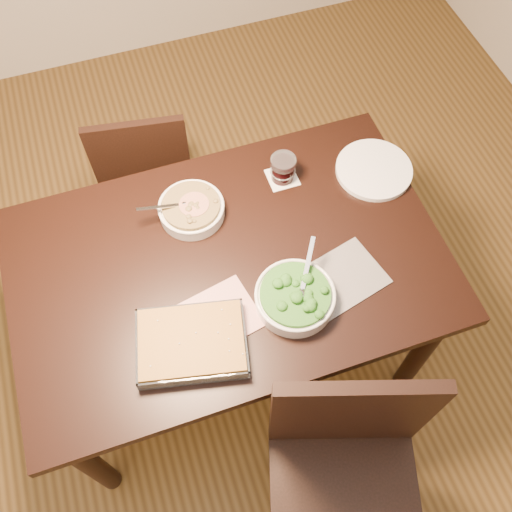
% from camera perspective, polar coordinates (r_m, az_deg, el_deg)
% --- Properties ---
extents(ground, '(4.00, 4.00, 0.00)m').
position_cam_1_polar(ground, '(2.52, -2.08, -8.99)').
color(ground, '#493214').
rests_on(ground, ground).
extents(table, '(1.40, 0.90, 0.75)m').
position_cam_1_polar(table, '(1.92, -2.69, -2.01)').
color(table, black).
rests_on(table, ground).
extents(magazine_a, '(0.30, 0.25, 0.01)m').
position_cam_1_polar(magazine_a, '(1.75, -4.31, -6.34)').
color(magazine_a, '#A02D32').
rests_on(magazine_a, table).
extents(magazine_b, '(0.31, 0.26, 0.00)m').
position_cam_1_polar(magazine_b, '(1.83, 8.36, -2.33)').
color(magazine_b, '#23242A').
rests_on(magazine_b, table).
extents(coaster, '(0.10, 0.10, 0.00)m').
position_cam_1_polar(coaster, '(2.03, 2.65, 7.85)').
color(coaster, white).
rests_on(coaster, table).
extents(stew_bowl, '(0.25, 0.22, 0.09)m').
position_cam_1_polar(stew_bowl, '(1.92, -6.47, 4.72)').
color(stew_bowl, white).
rests_on(stew_bowl, table).
extents(broccoli_bowl, '(0.25, 0.26, 0.10)m').
position_cam_1_polar(broccoli_bowl, '(1.75, 3.91, -4.11)').
color(broccoli_bowl, white).
rests_on(broccoli_bowl, table).
extents(baking_dish, '(0.36, 0.30, 0.06)m').
position_cam_1_polar(baking_dish, '(1.70, -6.44, -8.63)').
color(baking_dish, silver).
rests_on(baking_dish, table).
extents(wine_tumbler, '(0.09, 0.09, 0.10)m').
position_cam_1_polar(wine_tumbler, '(1.99, 2.71, 8.78)').
color(wine_tumbler, black).
rests_on(wine_tumbler, coaster).
extents(dinner_plate, '(0.27, 0.27, 0.02)m').
position_cam_1_polar(dinner_plate, '(2.08, 11.70, 8.45)').
color(dinner_plate, white).
rests_on(dinner_plate, table).
extents(chair_near, '(0.57, 0.57, 0.97)m').
position_cam_1_polar(chair_near, '(1.85, 8.96, -20.33)').
color(chair_near, black).
rests_on(chair_near, ground).
extents(chair_far, '(0.43, 0.43, 0.81)m').
position_cam_1_polar(chair_far, '(2.49, -10.96, 8.90)').
color(chair_far, black).
rests_on(chair_far, ground).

